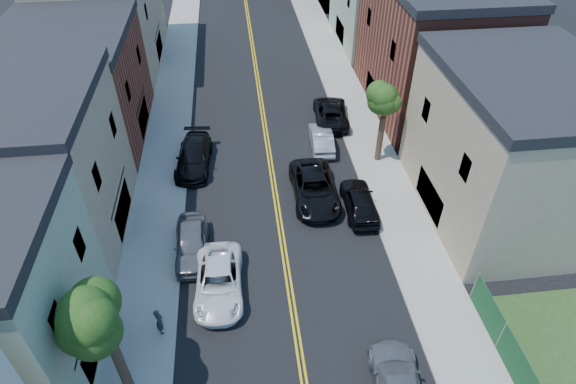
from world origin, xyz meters
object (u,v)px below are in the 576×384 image
object	(u,v)px
grey_car_left	(192,243)
dark_car_right_far	(331,112)
black_suv_lane	(314,188)
white_pickup	(219,281)
pedestrian_left	(159,321)
silver_car_right	(321,139)
black_car_left	(194,156)
black_car_right	(360,201)

from	to	relation	value
grey_car_left	dark_car_right_far	size ratio (longest dim) A/B	0.84
grey_car_left	black_suv_lane	xyz separation A→B (m)	(7.88, 4.13, 0.03)
white_pickup	dark_car_right_far	bearing A→B (deg)	62.45
pedestrian_left	silver_car_right	bearing A→B (deg)	-45.69
black_suv_lane	black_car_left	bearing A→B (deg)	150.25
black_car_left	dark_car_right_far	xyz separation A→B (m)	(11.00, 5.03, -0.03)
grey_car_left	black_car_left	world-z (taller)	black_car_left
grey_car_left	silver_car_right	size ratio (longest dim) A/B	1.08
black_car_right	dark_car_right_far	bearing A→B (deg)	-90.00
black_car_left	silver_car_right	xyz separation A→B (m)	(9.57, 1.32, -0.09)
black_car_right	pedestrian_left	bearing A→B (deg)	34.58
silver_car_right	pedestrian_left	xyz separation A→B (m)	(-10.77, -15.40, 0.23)
grey_car_left	silver_car_right	world-z (taller)	grey_car_left
dark_car_right_far	pedestrian_left	distance (m)	22.68
white_pickup	pedestrian_left	xyz separation A→B (m)	(-2.90, -2.34, 0.21)
black_car_right	silver_car_right	world-z (taller)	black_car_right
black_car_right	dark_car_right_far	size ratio (longest dim) A/B	0.84
silver_car_right	dark_car_right_far	xyz separation A→B (m)	(1.43, 3.71, 0.06)
grey_car_left	black_car_left	bearing A→B (deg)	89.18
silver_car_right	black_car_right	bearing A→B (deg)	101.48
white_pickup	silver_car_right	bearing A→B (deg)	60.37
silver_car_right	dark_car_right_far	world-z (taller)	dark_car_right_far
grey_car_left	silver_car_right	bearing A→B (deg)	45.09
white_pickup	grey_car_left	bearing A→B (deg)	118.82
black_car_right	white_pickup	bearing A→B (deg)	32.56
black_car_right	black_suv_lane	bearing A→B (deg)	-29.66
black_car_left	black_suv_lane	size ratio (longest dim) A/B	0.93
dark_car_right_far	black_suv_lane	bearing A→B (deg)	78.76
black_car_left	black_car_right	world-z (taller)	black_car_left
black_suv_lane	pedestrian_left	distance (m)	13.21
black_car_left	black_car_right	xyz separation A→B (m)	(10.74, -6.26, -0.00)
white_pickup	grey_car_left	distance (m)	3.35
white_pickup	pedestrian_left	world-z (taller)	pedestrian_left
pedestrian_left	black_suv_lane	bearing A→B (deg)	-55.08
white_pickup	black_suv_lane	bearing A→B (deg)	49.71
silver_car_right	pedestrian_left	distance (m)	18.80
silver_car_right	black_suv_lane	world-z (taller)	black_suv_lane
black_suv_lane	black_car_right	bearing A→B (deg)	-30.74
pedestrian_left	black_car_right	bearing A→B (deg)	-67.47
grey_car_left	silver_car_right	distance (m)	13.79
dark_car_right_far	black_suv_lane	world-z (taller)	black_suv_lane
dark_car_right_far	pedestrian_left	bearing A→B (deg)	63.23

